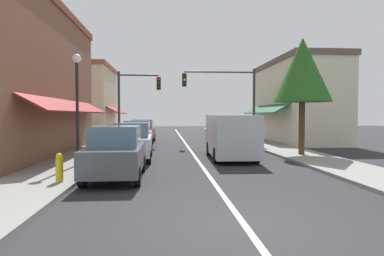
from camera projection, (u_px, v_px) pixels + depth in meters
name	position (u px, v px, depth m)	size (l,w,h in m)	color
ground_plane	(187.00, 145.00, 24.32)	(80.00, 80.00, 0.00)	#28282B
sidewalk_left	(108.00, 145.00, 23.89)	(2.60, 56.00, 0.12)	gray
sidewalk_right	(262.00, 143.00, 24.76)	(2.60, 56.00, 0.12)	gray
lane_center_stripe	(187.00, 145.00, 24.32)	(0.14, 52.00, 0.01)	silver
storefront_left_block	(7.00, 80.00, 17.44)	(6.85, 14.20, 7.86)	brown
storefront_right_block	(297.00, 101.00, 26.90)	(5.42, 10.20, 6.38)	beige
storefront_far_left	(87.00, 101.00, 33.43)	(5.94, 8.20, 6.92)	beige
parked_car_nearest_left	(116.00, 153.00, 11.38)	(1.80, 4.11, 1.77)	#4C5156
parked_car_second_left	(133.00, 142.00, 16.05)	(1.84, 4.13, 1.77)	silver
parked_car_third_left	(138.00, 135.00, 21.20)	(1.81, 4.12, 1.77)	#B7BABF
parked_car_far_left	(143.00, 131.00, 26.26)	(1.86, 4.14, 1.77)	maroon
van_in_lane	(231.00, 135.00, 16.60)	(2.11, 5.23, 2.12)	#B2B7BC
traffic_signal_mast_arm	(229.00, 92.00, 24.10)	(5.22, 0.50, 5.40)	#333333
traffic_signal_left_corner	(133.00, 96.00, 24.38)	(3.08, 0.50, 5.22)	#333333
street_lamp_left_near	(77.00, 91.00, 13.64)	(0.36, 0.36, 4.56)	black
tree_right_near	(302.00, 70.00, 17.38)	(2.96, 2.96, 6.06)	#4C331E
fire_hydrant	(59.00, 168.00, 10.27)	(0.22, 0.22, 0.87)	gold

